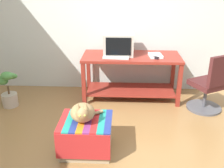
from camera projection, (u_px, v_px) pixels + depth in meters
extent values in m
plane|color=olive|center=(109.00, 158.00, 2.93)|extent=(14.00, 14.00, 0.00)
cube|color=silver|center=(116.00, 14.00, 4.32)|extent=(8.00, 0.10, 2.60)
cube|color=maroon|center=(84.00, 84.00, 4.03)|extent=(0.06, 0.06, 0.69)
cube|color=maroon|center=(179.00, 86.00, 3.96)|extent=(0.06, 0.06, 0.69)
cube|color=maroon|center=(173.00, 73.00, 4.49)|extent=(0.06, 0.06, 0.69)
cube|color=maroon|center=(89.00, 71.00, 4.56)|extent=(0.06, 0.06, 0.69)
cube|color=maroon|center=(130.00, 90.00, 4.34)|extent=(1.42, 0.56, 0.02)
cube|color=maroon|center=(131.00, 57.00, 4.12)|extent=(1.54, 0.66, 0.04)
cube|color=#BCB7A8|center=(118.00, 54.00, 4.16)|extent=(0.32, 0.26, 0.02)
cube|color=#BCB7A8|center=(119.00, 44.00, 4.10)|extent=(0.46, 0.38, 0.34)
cube|color=black|center=(118.00, 47.00, 3.92)|extent=(0.38, 0.01, 0.27)
cube|color=beige|center=(116.00, 57.00, 3.98)|extent=(0.41, 0.19, 0.02)
cube|color=white|center=(155.00, 55.00, 4.04)|extent=(0.22, 0.27, 0.04)
cube|color=tan|center=(86.00, 136.00, 3.00)|extent=(0.56, 0.48, 0.38)
cube|color=#AD2323|center=(83.00, 147.00, 2.74)|extent=(0.59, 0.01, 0.31)
cube|color=#AD2323|center=(63.00, 120.00, 2.93)|extent=(0.07, 0.52, 0.02)
cube|color=#1E897A|center=(69.00, 120.00, 2.93)|extent=(0.07, 0.52, 0.02)
cube|color=navy|center=(76.00, 121.00, 2.93)|extent=(0.07, 0.52, 0.02)
cube|color=orange|center=(82.00, 121.00, 2.93)|extent=(0.07, 0.52, 0.02)
cube|color=#7A2D6B|center=(89.00, 121.00, 2.92)|extent=(0.07, 0.52, 0.02)
cube|color=#AD2323|center=(95.00, 121.00, 2.92)|extent=(0.07, 0.52, 0.02)
cube|color=#1E897A|center=(102.00, 121.00, 2.92)|extent=(0.07, 0.52, 0.02)
cube|color=navy|center=(108.00, 121.00, 2.91)|extent=(0.07, 0.52, 0.02)
ellipsoid|color=#9E7A4C|center=(83.00, 112.00, 2.89)|extent=(0.31, 0.35, 0.19)
sphere|color=#9E7A4C|center=(82.00, 113.00, 2.76)|extent=(0.15, 0.15, 0.15)
cylinder|color=#9E7A4C|center=(93.00, 114.00, 3.01)|extent=(0.23, 0.17, 0.04)
cone|color=#9E7A4C|center=(78.00, 106.00, 2.72)|extent=(0.06, 0.06, 0.07)
cone|color=#9E7A4C|center=(86.00, 106.00, 2.73)|extent=(0.06, 0.06, 0.07)
sphere|color=#C6D151|center=(80.00, 116.00, 2.69)|extent=(0.02, 0.02, 0.02)
sphere|color=#C6D151|center=(85.00, 115.00, 2.70)|extent=(0.02, 0.02, 0.02)
cylinder|color=#B7A893|center=(10.00, 100.00, 4.07)|extent=(0.23, 0.23, 0.21)
cylinder|color=brown|center=(8.00, 90.00, 4.00)|extent=(0.03, 0.03, 0.13)
ellipsoid|color=#4C8E42|center=(11.00, 76.00, 3.88)|extent=(0.18, 0.08, 0.09)
ellipsoid|color=#4C8E42|center=(11.00, 76.00, 4.01)|extent=(0.20, 0.09, 0.09)
ellipsoid|color=#38843D|center=(2.00, 81.00, 4.03)|extent=(0.19, 0.11, 0.13)
ellipsoid|color=#4C8E42|center=(1.00, 80.00, 3.87)|extent=(0.17, 0.11, 0.14)
ellipsoid|color=#4C8E42|center=(7.00, 76.00, 3.83)|extent=(0.19, 0.13, 0.13)
cylinder|color=#4C4C51|center=(203.00, 107.00, 4.02)|extent=(0.52, 0.52, 0.03)
cylinder|color=#4C4C51|center=(205.00, 97.00, 3.95)|extent=(0.05, 0.05, 0.34)
cube|color=#471E1E|center=(207.00, 84.00, 3.87)|extent=(0.57, 0.57, 0.08)
cube|color=#471E1E|center=(220.00, 71.00, 3.61)|extent=(0.36, 0.23, 0.44)
cube|color=black|center=(155.00, 58.00, 3.94)|extent=(0.11, 0.09, 0.04)
cylinder|color=black|center=(154.00, 55.00, 4.11)|extent=(0.12, 0.08, 0.01)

